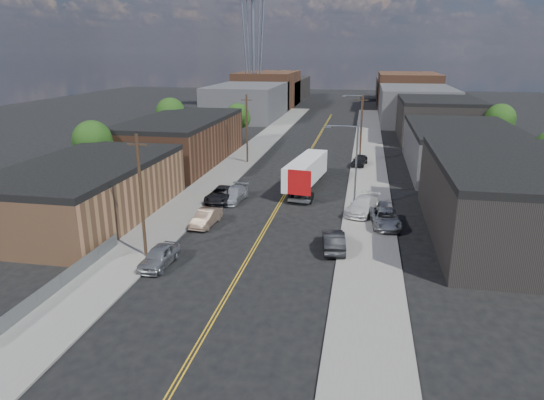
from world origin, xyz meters
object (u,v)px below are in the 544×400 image
at_px(car_left_a, 159,256).
at_px(car_right_lot_c, 359,160).
at_px(semi_truck, 307,170).
at_px(car_right_lot_a, 385,218).
at_px(car_left_d, 233,194).
at_px(car_right_lot_b, 363,205).
at_px(car_right_oncoming, 334,241).
at_px(car_left_b, 206,218).
at_px(car_left_c, 222,195).

relative_size(car_left_a, car_right_lot_c, 1.05).
height_order(semi_truck, car_right_lot_a, semi_truck).
xyz_separation_m(semi_truck, car_left_d, (-7.36, -7.14, -1.44)).
distance_m(semi_truck, car_right_lot_b, 11.45).
height_order(car_right_oncoming, car_right_lot_b, car_right_lot_b).
height_order(car_left_d, car_right_lot_a, car_right_lot_a).
distance_m(car_left_d, car_right_lot_b, 14.28).
bearing_deg(car_left_a, car_right_lot_c, 72.03).
distance_m(car_left_d, car_right_lot_a, 17.11).
distance_m(car_left_a, car_right_oncoming, 14.18).
relative_size(semi_truck, car_left_a, 3.23).
bearing_deg(car_right_lot_a, car_right_lot_c, 89.97).
height_order(car_left_b, car_right_lot_c, car_right_lot_c).
bearing_deg(car_left_a, car_right_lot_b, 48.71).
distance_m(semi_truck, car_right_lot_a, 15.43).
bearing_deg(car_right_lot_a, car_right_lot_b, 114.91).
bearing_deg(car_left_a, car_right_oncoming, 27.04).
xyz_separation_m(car_left_a, car_left_d, (1.18, 17.41, -0.02)).
relative_size(semi_truck, car_left_b, 3.28).
height_order(semi_truck, car_right_oncoming, semi_truck).
relative_size(car_left_b, car_right_lot_b, 0.81).
xyz_separation_m(car_left_a, car_right_oncoming, (13.00, 5.66, 0.02)).
relative_size(car_left_b, car_left_d, 0.86).
height_order(semi_truck, car_left_c, semi_truck).
relative_size(car_left_a, car_right_oncoming, 0.94).
distance_m(car_left_c, car_right_lot_b, 15.40).
relative_size(car_left_c, car_right_lot_b, 1.01).
relative_size(car_left_a, car_left_b, 1.01).
distance_m(car_left_c, car_right_oncoming, 17.27).
bearing_deg(semi_truck, car_left_d, -128.27).
xyz_separation_m(car_left_b, car_right_lot_a, (16.74, 2.57, 0.15)).
bearing_deg(car_right_lot_a, car_left_d, 155.10).
distance_m(car_left_c, car_left_d, 1.24).
height_order(semi_truck, car_left_a, semi_truck).
bearing_deg(car_right_lot_a, car_left_b, -177.67).
xyz_separation_m(semi_truck, car_right_oncoming, (4.46, -18.89, -1.40)).
height_order(car_left_b, car_right_lot_a, car_right_lot_a).
bearing_deg(car_left_b, car_left_a, -89.16).
bearing_deg(car_right_oncoming, car_left_a, 16.37).
height_order(car_left_c, car_right_lot_a, car_right_lot_a).
distance_m(car_left_b, car_left_c, 7.64).
height_order(car_left_b, car_right_lot_b, car_right_lot_b).
bearing_deg(car_right_lot_c, semi_truck, -105.68).
height_order(car_left_c, car_right_lot_b, car_right_lot_b).
xyz_separation_m(semi_truck, car_left_b, (-7.87, -15.14, -1.46)).
distance_m(car_right_lot_b, car_right_lot_c, 21.68).
xyz_separation_m(car_left_d, car_right_lot_a, (16.22, -5.43, 0.14)).
relative_size(semi_truck, car_left_d, 2.83).
distance_m(car_left_b, car_left_d, 8.02).
xyz_separation_m(car_left_b, car_right_lot_b, (14.65, 6.00, 0.21)).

